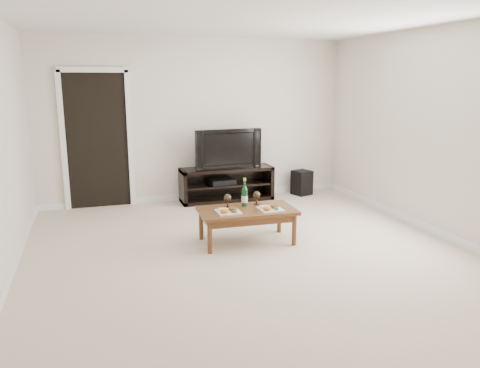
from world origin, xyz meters
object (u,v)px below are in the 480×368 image
Objects in this scene: television at (226,148)px; coffee_table at (247,226)px; media_console at (227,184)px; subwoofer at (302,183)px.

coffee_table is at bearing -102.99° from television.
coffee_table is at bearing -99.36° from media_console.
media_console is 3.60× the size of subwoofer.
television is at bearing 80.64° from coffee_table.
media_console reaches higher than coffee_table.
television is 0.96× the size of coffee_table.
media_console reaches higher than subwoofer.
subwoofer is (1.35, -0.01, -0.66)m from television.
television is at bearing 161.75° from subwoofer.
television is (0.00, 0.00, 0.59)m from media_console.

